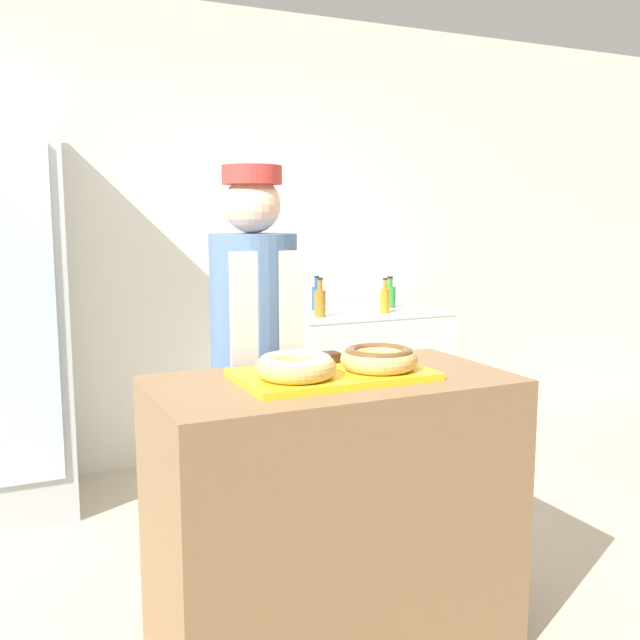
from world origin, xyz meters
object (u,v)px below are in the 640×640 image
at_px(bottle_amber, 320,302).
at_px(bottle_green, 390,296).
at_px(brownie_back_right, 330,357).
at_px(chest_freezer, 359,383).
at_px(brownie_back_left, 301,360).
at_px(bottle_orange, 385,299).
at_px(baker_person, 255,366).
at_px(bottle_blue, 317,297).
at_px(serving_tray, 333,375).
at_px(donut_light_glaze, 296,366).
at_px(donut_chocolate_glaze, 379,358).

bearing_deg(bottle_amber, bottle_green, 19.50).
xyz_separation_m(brownie_back_right, chest_freezer, (0.98, 1.61, -0.54)).
xyz_separation_m(brownie_back_left, bottle_orange, (1.17, 1.46, -0.00)).
bearing_deg(chest_freezer, baker_person, -132.86).
bearing_deg(bottle_blue, serving_tray, -113.10).
bearing_deg(bottle_amber, serving_tray, -113.46).
xyz_separation_m(brownie_back_left, bottle_green, (1.33, 1.67, -0.01)).
xyz_separation_m(brownie_back_right, bottle_blue, (0.74, 1.73, -0.00)).
bearing_deg(bottle_blue, brownie_back_right, -113.23).
xyz_separation_m(chest_freezer, bottle_amber, (-0.34, -0.15, 0.54)).
distance_m(donut_light_glaze, brownie_back_right, 0.27).
distance_m(brownie_back_left, bottle_orange, 1.87).
bearing_deg(bottle_amber, brownie_back_right, -113.64).
height_order(brownie_back_right, bottle_blue, bottle_blue).
bearing_deg(serving_tray, bottle_blue, 66.90).
relative_size(chest_freezer, bottle_blue, 4.55).
xyz_separation_m(serving_tray, donut_light_glaze, (-0.15, -0.04, 0.05)).
height_order(bottle_green, bottle_amber, bottle_amber).
bearing_deg(bottle_orange, donut_light_glaze, -127.71).
distance_m(donut_light_glaze, donut_chocolate_glaze, 0.30).
distance_m(brownie_back_left, bottle_green, 2.13).
xyz_separation_m(bottle_green, bottle_amber, (-0.58, -0.21, 0.01)).
distance_m(donut_light_glaze, bottle_blue, 2.13).
distance_m(donut_light_glaze, bottle_amber, 1.84).
height_order(donut_chocolate_glaze, bottle_amber, bottle_amber).
bearing_deg(brownie_back_right, donut_chocolate_glaze, -62.33).
bearing_deg(bottle_green, bottle_amber, -160.50).
relative_size(chest_freezer, bottle_green, 4.89).
xyz_separation_m(brownie_back_right, bottle_amber, (0.64, 1.46, 0.00)).
height_order(baker_person, chest_freezer, baker_person).
height_order(donut_chocolate_glaze, bottle_blue, bottle_blue).
bearing_deg(brownie_back_left, chest_freezer, 55.95).
bearing_deg(serving_tray, bottle_orange, 55.00).
bearing_deg(brownie_back_left, brownie_back_right, 0.00).
relative_size(baker_person, bottle_blue, 7.92).
distance_m(chest_freezer, bottle_orange, 0.56).
relative_size(serving_tray, bottle_amber, 2.78).
relative_size(serving_tray, brownie_back_left, 8.77).
bearing_deg(bottle_blue, donut_light_glaze, -116.35).
relative_size(donut_light_glaze, brownie_back_right, 3.60).
bearing_deg(baker_person, bottle_amber, 53.68).
relative_size(donut_chocolate_glaze, bottle_orange, 1.24).
height_order(serving_tray, donut_light_glaze, donut_light_glaze).
relative_size(brownie_back_right, chest_freezer, 0.07).
relative_size(baker_person, chest_freezer, 1.74).
height_order(brownie_back_left, bottle_amber, bottle_amber).
bearing_deg(chest_freezer, donut_light_glaze, -123.44).
bearing_deg(donut_chocolate_glaze, serving_tray, 164.22).
bearing_deg(bottle_orange, baker_person, -138.84).
bearing_deg(chest_freezer, bottle_orange, -60.09).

